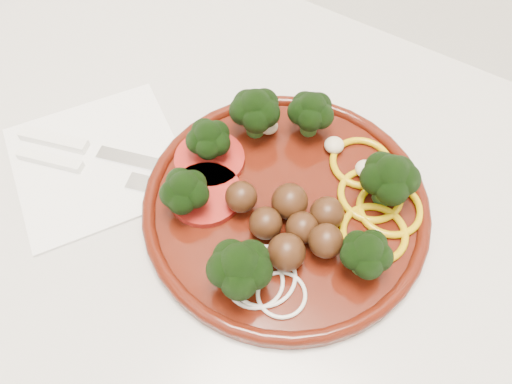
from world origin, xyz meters
The scene contains 5 objects.
counter centered at (0.00, 1.70, 0.45)m, with size 2.40×0.60×0.90m.
plate centered at (0.00, 1.69, 0.92)m, with size 0.30×0.30×0.07m.
napkin centered at (-0.20, 1.63, 0.90)m, with size 0.18×0.18×0.00m, color white.
knife centered at (-0.23, 1.63, 0.91)m, with size 0.20×0.08×0.01m.
fork centered at (-0.22, 1.60, 0.91)m, with size 0.18×0.07×0.01m.
Camera 1 is at (0.12, 1.44, 1.35)m, focal length 35.00 mm.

